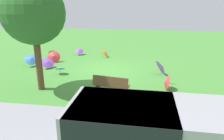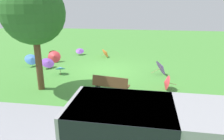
% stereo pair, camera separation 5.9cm
% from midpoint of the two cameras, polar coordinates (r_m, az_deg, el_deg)
% --- Properties ---
extents(ground, '(40.00, 40.00, 0.00)m').
position_cam_midpoint_polar(ground, '(12.78, -1.14, -0.10)').
color(ground, '#478C38').
extents(van_dark, '(4.63, 2.18, 1.53)m').
position_cam_midpoint_polar(van_dark, '(5.62, 10.94, -15.19)').
color(van_dark, '#99999E').
rests_on(van_dark, ground).
extents(park_bench, '(1.66, 0.75, 0.90)m').
position_cam_midpoint_polar(park_bench, '(9.28, -0.16, -4.13)').
color(park_bench, brown).
rests_on(park_bench, ground).
extents(shade_tree, '(2.74, 2.74, 4.88)m').
position_cam_midpoint_polar(shade_tree, '(9.89, -20.32, 14.18)').
color(shade_tree, brown).
rests_on(shade_tree, ground).
extents(parasol_red_0, '(0.79, 0.74, 0.57)m').
position_cam_midpoint_polar(parasol_red_0, '(16.82, -15.55, 4.68)').
color(parasol_red_0, tan).
rests_on(parasol_red_0, ground).
extents(parasol_blue_0, '(1.09, 1.10, 0.83)m').
position_cam_midpoint_polar(parasol_blue_0, '(14.40, -20.77, 2.86)').
color(parasol_blue_0, tan).
rests_on(parasol_blue_0, ground).
extents(parasol_purple_0, '(1.06, 1.07, 0.68)m').
position_cam_midpoint_polar(parasol_purple_0, '(13.68, -16.81, 2.03)').
color(parasol_purple_0, tan).
rests_on(parasol_purple_0, ground).
extents(parasol_blue_1, '(0.71, 0.70, 0.52)m').
position_cam_midpoint_polar(parasol_blue_1, '(12.39, -13.66, 0.52)').
color(parasol_blue_1, tan).
rests_on(parasol_blue_1, ground).
extents(parasol_red_1, '(0.69, 0.72, 0.71)m').
position_cam_midpoint_polar(parasol_red_1, '(10.24, 14.47, -3.23)').
color(parasol_red_1, tan).
rests_on(parasol_red_1, ground).
extents(parasol_purple_1, '(0.79, 0.78, 0.57)m').
position_cam_midpoint_polar(parasol_purple_1, '(16.65, -8.59, 5.23)').
color(parasol_purple_1, tan).
rests_on(parasol_purple_1, ground).
extents(parasol_orange_0, '(0.67, 0.76, 0.69)m').
position_cam_midpoint_polar(parasol_orange_0, '(15.77, -1.48, 4.69)').
color(parasol_orange_0, tan).
rests_on(parasol_orange_0, ground).
extents(parasol_purple_2, '(1.00, 1.04, 0.88)m').
position_cam_midpoint_polar(parasol_purple_2, '(12.26, 13.45, 0.77)').
color(parasol_purple_2, tan).
rests_on(parasol_purple_2, ground).
extents(parasol_red_2, '(1.00, 0.91, 0.81)m').
position_cam_midpoint_polar(parasol_red_2, '(14.92, -15.27, 3.53)').
color(parasol_red_2, tan).
rests_on(parasol_red_2, ground).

